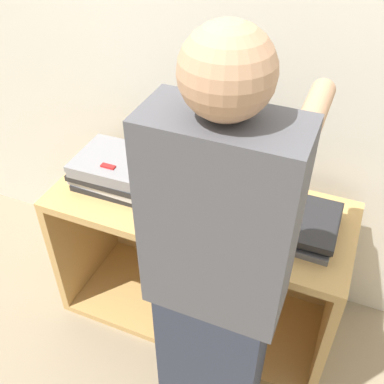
# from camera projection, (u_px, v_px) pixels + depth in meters

# --- Properties ---
(ground_plane) EXTENTS (12.00, 12.00, 0.00)m
(ground_plane) POSITION_uv_depth(u_px,v_px,m) (177.00, 352.00, 2.09)
(ground_plane) COLOR gray
(wall_back) EXTENTS (8.00, 0.05, 2.40)m
(wall_back) POSITION_uv_depth(u_px,v_px,m) (235.00, 53.00, 1.79)
(wall_back) COLOR beige
(wall_back) RESTS_ON ground_plane
(cart) EXTENTS (1.25, 0.53, 0.70)m
(cart) POSITION_uv_depth(u_px,v_px,m) (204.00, 252.00, 2.11)
(cart) COLOR tan
(cart) RESTS_ON ground_plane
(laptop_open) EXTENTS (0.34, 0.40, 0.27)m
(laptop_open) POSITION_uv_depth(u_px,v_px,m) (205.00, 184.00, 1.85)
(laptop_open) COLOR #333338
(laptop_open) RESTS_ON cart
(laptop_stack_left) EXTENTS (0.36, 0.29, 0.13)m
(laptop_stack_left) POSITION_uv_depth(u_px,v_px,m) (119.00, 170.00, 1.91)
(laptop_stack_left) COLOR #232326
(laptop_stack_left) RESTS_ON cart
(laptop_stack_right) EXTENTS (0.36, 0.30, 0.08)m
(laptop_stack_right) POSITION_uv_depth(u_px,v_px,m) (290.00, 220.00, 1.70)
(laptop_stack_right) COLOR slate
(laptop_stack_right) RESTS_ON cart
(person) EXTENTS (0.40, 0.53, 1.61)m
(person) POSITION_uv_depth(u_px,v_px,m) (217.00, 288.00, 1.36)
(person) COLOR #2D3342
(person) RESTS_ON ground_plane
(inventory_tag) EXTENTS (0.06, 0.02, 0.01)m
(inventory_tag) POSITION_uv_depth(u_px,v_px,m) (108.00, 166.00, 1.82)
(inventory_tag) COLOR red
(inventory_tag) RESTS_ON laptop_stack_left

